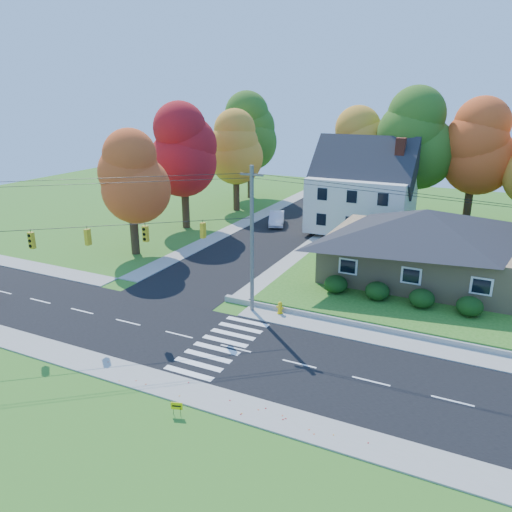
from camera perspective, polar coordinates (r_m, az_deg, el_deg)
The scene contains 20 objects.
ground at distance 29.84m, azimuth -2.33°, elevation -10.54°, with size 120.00×120.00×0.00m, color #3D7923.
road_main at distance 29.83m, azimuth -2.33°, elevation -10.53°, with size 90.00×8.00×0.02m, color black.
road_cross at distance 55.00m, azimuth 3.12°, elevation 3.09°, with size 8.00×44.00×0.02m, color black.
sidewalk_north at distance 33.82m, azimuth 1.70°, elevation -6.82°, with size 90.00×2.00×0.08m, color #9C9A90.
sidewalk_south at distance 26.16m, azimuth -7.69°, elevation -15.13°, with size 90.00×2.00×0.08m, color #9C9A90.
lawn at distance 46.18m, azimuth 25.23°, elevation -1.35°, with size 30.00×30.00×0.50m, color #3D7923.
ranch_house at distance 40.77m, azimuth 18.60°, elevation 1.48°, with size 14.60×10.60×5.40m.
colonial_house at distance 53.38m, azimuth 12.09°, elevation 7.29°, with size 10.40×8.40×9.60m.
hedge_row at distance 35.69m, azimuth 16.04°, elevation -4.25°, with size 10.70×1.70×1.27m.
traffic_infrastructure at distance 28.93m, azimuth -1.46°, elevation -0.34°, with size 38.10×10.66×10.00m.
tree_lot_0 at distance 59.10m, azimuth 11.86°, elevation 11.99°, with size 6.72×6.72×12.51m.
tree_lot_1 at distance 56.81m, azimuth 17.68°, elevation 12.62°, with size 7.84×7.84×14.60m.
tree_lot_2 at distance 57.28m, azimuth 23.81°, elevation 11.33°, with size 7.28×7.28×13.56m.
tree_west_0 at distance 46.32m, azimuth -14.20°, elevation 8.75°, with size 6.16×6.16×11.47m.
tree_west_1 at distance 54.66m, azimuth -8.34°, elevation 11.86°, with size 7.28×7.28×13.56m.
tree_west_2 at distance 62.73m, azimuth -2.32°, elevation 12.24°, with size 6.72×6.72×12.51m.
tree_west_3 at distance 70.61m, azimuth -0.65°, elevation 13.98°, with size 7.84×7.84×14.60m.
white_car at distance 56.48m, azimuth 2.37°, elevation 4.31°, with size 1.60×4.60×1.51m, color silver.
fire_hydrant at distance 33.94m, azimuth 2.76°, elevation -5.99°, with size 0.52×0.41×0.92m.
yard_sign at distance 24.43m, azimuth -9.05°, elevation -16.60°, with size 0.54×0.20×0.70m.
Camera 1 is at (12.50, -22.97, 14.36)m, focal length 35.00 mm.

